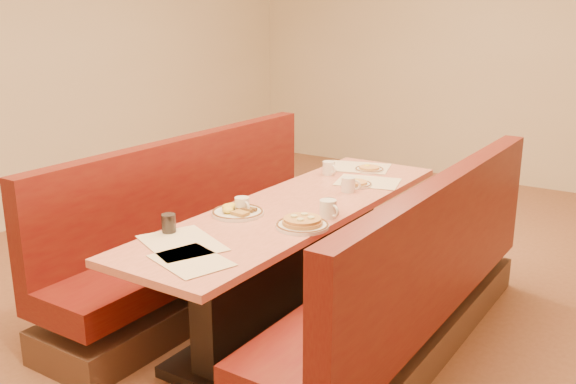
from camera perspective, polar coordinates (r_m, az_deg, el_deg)
The scene contains 18 objects.
ground at distance 4.03m, azimuth 0.76°, elevation -11.37°, with size 8.00×8.00×0.00m, color #9E6647.
diner_table at distance 3.88m, azimuth 0.78°, elevation -6.45°, with size 0.70×2.50×0.75m.
booth_left at distance 4.29m, azimuth -7.49°, elevation -4.49°, with size 0.55×2.50×1.05m.
booth_right at distance 3.57m, azimuth 10.82°, elevation -9.01°, with size 0.55×2.50×1.05m.
placemat_near_left at distance 3.18m, azimuth -9.43°, elevation -4.49°, with size 0.43×0.32×0.00m, color beige.
placemat_near_right at distance 2.96m, azimuth -8.60°, elevation -6.03°, with size 0.36×0.27×0.00m, color beige.
placemat_far_left at distance 4.64m, azimuth 6.26°, elevation 2.21°, with size 0.43×0.33×0.00m, color beige.
placemat_far_right at distance 4.26m, azimuth 7.11°, elevation 0.91°, with size 0.40×0.30×0.00m, color beige.
pancake_plate at distance 3.36m, azimuth 1.29°, elevation -2.82°, with size 0.28×0.28×0.06m.
eggs_plate at distance 3.58m, azimuth -4.57°, elevation -1.75°, with size 0.29×0.29×0.06m.
extra_plate_mid at distance 4.17m, azimuth 6.09°, elevation 0.74°, with size 0.20×0.20×0.04m.
extra_plate_far at distance 4.56m, azimuth 7.23°, elevation 2.05°, with size 0.20×0.20×0.04m.
coffee_mug_a at distance 3.51m, azimuth 3.62°, elevation -1.49°, with size 0.13×0.09×0.10m.
coffee_mug_b at distance 3.60m, azimuth -4.07°, elevation -1.15°, with size 0.11×0.08×0.09m.
coffee_mug_c at distance 4.02m, azimuth 5.44°, elevation 0.68°, with size 0.12×0.09×0.09m.
coffee_mug_d at distance 4.43m, azimuth 3.67°, elevation 2.16°, with size 0.12×0.09×0.09m.
soda_tumbler_near at distance 3.32m, azimuth -10.56°, elevation -2.78°, with size 0.07×0.07×0.10m.
soda_tumbler_mid at distance 3.56m, azimuth 3.66°, elevation -1.34°, with size 0.07×0.07×0.09m.
Camera 1 is at (1.93, -3.01, 1.86)m, focal length 40.00 mm.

